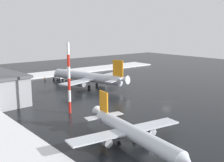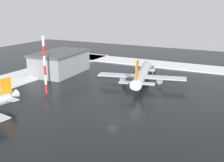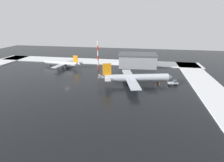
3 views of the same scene
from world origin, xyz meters
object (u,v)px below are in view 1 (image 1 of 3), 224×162
object	(u,v)px
pushback_tug	(58,77)
antenna_mast	(69,78)
ground_crew_by_nose_gear	(45,79)
ground_crew_mid_apron	(72,80)
airplane_far_rear	(88,77)
ground_crew_beside_wing	(69,81)
airplane_foreground_jet	(132,132)

from	to	relation	value
pushback_tug	antenna_mast	distance (m)	47.89
ground_crew_by_nose_gear	antenna_mast	distance (m)	47.96
ground_crew_by_nose_gear	ground_crew_mid_apron	bearing A→B (deg)	99.67
ground_crew_mid_apron	ground_crew_by_nose_gear	size ratio (longest dim) A/B	1.00
airplane_far_rear	antenna_mast	world-z (taller)	antenna_mast
ground_crew_mid_apron	antenna_mast	xyz separation A→B (m)	(36.02, -22.56, 8.11)
ground_crew_beside_wing	ground_crew_by_nose_gear	bearing A→B (deg)	-126.77
airplane_far_rear	ground_crew_beside_wing	distance (m)	10.12
ground_crew_beside_wing	airplane_foreground_jet	bearing A→B (deg)	10.21
airplane_far_rear	ground_crew_mid_apron	xyz separation A→B (m)	(-11.76, -0.17, -2.62)
airplane_foreground_jet	ground_crew_by_nose_gear	world-z (taller)	airplane_foreground_jet
pushback_tug	ground_crew_mid_apron	xyz separation A→B (m)	(6.80, 2.57, -0.31)
ground_crew_by_nose_gear	antenna_mast	bearing A→B (deg)	40.66
pushback_tug	ground_crew_beside_wing	xyz separation A→B (m)	(9.23, -0.22, -0.31)
airplane_foreground_jet	ground_crew_by_nose_gear	xyz separation A→B (m)	(-70.26, 17.19, -1.83)
airplane_far_rear	airplane_foreground_jet	xyz separation A→B (m)	(49.72, -24.84, -0.79)
airplane_foreground_jet	antenna_mast	size ratio (longest dim) A/B	1.57
airplane_far_rear	ground_crew_beside_wing	xyz separation A→B (m)	(-9.32, -2.96, -2.62)
ground_crew_mid_apron	antenna_mast	bearing A→B (deg)	-73.50
antenna_mast	airplane_foreground_jet	bearing A→B (deg)	-4.72
ground_crew_mid_apron	ground_crew_beside_wing	world-z (taller)	same
airplane_far_rear	antenna_mast	distance (m)	33.70
airplane_far_rear	airplane_foreground_jet	world-z (taller)	airplane_far_rear
airplane_far_rear	antenna_mast	bearing A→B (deg)	122.63
antenna_mast	ground_crew_beside_wing	bearing A→B (deg)	149.50
ground_crew_mid_apron	antenna_mast	distance (m)	43.27
airplane_foreground_jet	antenna_mast	world-z (taller)	antenna_mast
ground_crew_mid_apron	ground_crew_by_nose_gear	distance (m)	11.53
airplane_far_rear	antenna_mast	size ratio (longest dim) A/B	1.99
ground_crew_by_nose_gear	airplane_foreground_jet	bearing A→B (deg)	45.52
airplane_far_rear	ground_crew_by_nose_gear	size ratio (longest dim) A/B	21.11
airplane_foreground_jet	pushback_tug	size ratio (longest dim) A/B	5.67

